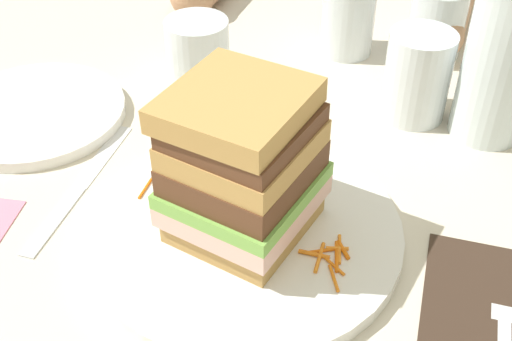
# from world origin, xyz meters

# --- Properties ---
(ground_plane) EXTENTS (3.00, 3.00, 0.00)m
(ground_plane) POSITION_xyz_m (0.00, 0.00, 0.00)
(ground_plane) COLOR beige
(main_plate) EXTENTS (0.28, 0.28, 0.01)m
(main_plate) POSITION_xyz_m (0.01, -0.00, 0.01)
(main_plate) COLOR white
(main_plate) RESTS_ON ground_plane
(sandwich) EXTENTS (0.13, 0.13, 0.13)m
(sandwich) POSITION_xyz_m (0.01, -0.00, 0.08)
(sandwich) COLOR tan
(sandwich) RESTS_ON main_plate
(carrot_shred_0) EXTENTS (0.02, 0.02, 0.00)m
(carrot_shred_0) POSITION_xyz_m (-0.08, 0.03, 0.02)
(carrot_shred_0) COLOR orange
(carrot_shred_0) RESTS_ON main_plate
(carrot_shred_1) EXTENTS (0.02, 0.01, 0.00)m
(carrot_shred_1) POSITION_xyz_m (-0.06, 0.01, 0.02)
(carrot_shred_1) COLOR orange
(carrot_shred_1) RESTS_ON main_plate
(carrot_shred_2) EXTENTS (0.02, 0.02, 0.00)m
(carrot_shred_2) POSITION_xyz_m (-0.06, 0.03, 0.02)
(carrot_shred_2) COLOR orange
(carrot_shred_2) RESTS_ON main_plate
(carrot_shred_3) EXTENTS (0.02, 0.00, 0.00)m
(carrot_shred_3) POSITION_xyz_m (-0.06, 0.02, 0.02)
(carrot_shred_3) COLOR orange
(carrot_shred_3) RESTS_ON main_plate
(carrot_shred_4) EXTENTS (0.00, 0.03, 0.00)m
(carrot_shred_4) POSITION_xyz_m (-0.09, 0.01, 0.02)
(carrot_shred_4) COLOR orange
(carrot_shred_4) RESTS_ON main_plate
(carrot_shred_5) EXTENTS (0.01, 0.03, 0.00)m
(carrot_shred_5) POSITION_xyz_m (0.10, -0.01, 0.02)
(carrot_shred_5) COLOR orange
(carrot_shred_5) RESTS_ON main_plate
(carrot_shred_6) EXTENTS (0.01, 0.03, 0.00)m
(carrot_shred_6) POSITION_xyz_m (0.08, -0.02, 0.02)
(carrot_shred_6) COLOR orange
(carrot_shred_6) RESTS_ON main_plate
(carrot_shred_7) EXTENTS (0.01, 0.03, 0.00)m
(carrot_shred_7) POSITION_xyz_m (0.10, 0.00, 0.02)
(carrot_shred_7) COLOR orange
(carrot_shred_7) RESTS_ON main_plate
(carrot_shred_8) EXTENTS (0.02, 0.02, 0.00)m
(carrot_shred_8) POSITION_xyz_m (0.10, -0.00, 0.02)
(carrot_shred_8) COLOR orange
(carrot_shred_8) RESTS_ON main_plate
(carrot_shred_9) EXTENTS (0.02, 0.02, 0.00)m
(carrot_shred_9) POSITION_xyz_m (0.08, -0.01, 0.02)
(carrot_shred_9) COLOR orange
(carrot_shred_9) RESTS_ON main_plate
(carrot_shred_10) EXTENTS (0.02, 0.01, 0.00)m
(carrot_shred_10) POSITION_xyz_m (0.10, -0.02, 0.02)
(carrot_shred_10) COLOR orange
(carrot_shred_10) RESTS_ON main_plate
(carrot_shred_11) EXTENTS (0.02, 0.03, 0.00)m
(carrot_shred_11) POSITION_xyz_m (0.10, -0.03, 0.02)
(carrot_shred_11) COLOR orange
(carrot_shred_11) RESTS_ON main_plate
(carrot_shred_12) EXTENTS (0.02, 0.01, 0.00)m
(carrot_shred_12) POSITION_xyz_m (0.10, -0.00, 0.02)
(carrot_shred_12) COLOR orange
(carrot_shred_12) RESTS_ON main_plate
(carrot_shred_13) EXTENTS (0.03, 0.01, 0.00)m
(carrot_shred_13) POSITION_xyz_m (0.08, -0.01, 0.02)
(carrot_shred_13) COLOR orange
(carrot_shred_13) RESTS_ON main_plate
(napkin_dark) EXTENTS (0.14, 0.17, 0.00)m
(napkin_dark) POSITION_xyz_m (0.23, -0.02, 0.00)
(napkin_dark) COLOR #38281E
(napkin_dark) RESTS_ON ground_plane
(knife) EXTENTS (0.03, 0.20, 0.00)m
(knife) POSITION_xyz_m (-0.16, 0.00, 0.00)
(knife) COLOR silver
(knife) RESTS_ON ground_plane
(juice_glass) EXTENTS (0.07, 0.07, 0.10)m
(juice_glass) POSITION_xyz_m (0.11, 0.25, 0.05)
(juice_glass) COLOR white
(juice_glass) RESTS_ON ground_plane
(water_bottle) EXTENTS (0.07, 0.07, 0.27)m
(water_bottle) POSITION_xyz_m (0.19, 0.24, 0.12)
(water_bottle) COLOR silver
(water_bottle) RESTS_ON ground_plane
(empty_tumbler_0) EXTENTS (0.08, 0.08, 0.07)m
(empty_tumbler_0) POSITION_xyz_m (-0.14, 0.24, 0.04)
(empty_tumbler_0) COLOR silver
(empty_tumbler_0) RESTS_ON ground_plane
(empty_tumbler_1) EXTENTS (0.07, 0.07, 0.10)m
(empty_tumbler_1) POSITION_xyz_m (0.01, 0.36, 0.05)
(empty_tumbler_1) COLOR silver
(empty_tumbler_1) RESTS_ON ground_plane
(empty_tumbler_2) EXTENTS (0.07, 0.07, 0.09)m
(empty_tumbler_2) POSITION_xyz_m (0.11, 0.39, 0.04)
(empty_tumbler_2) COLOR silver
(empty_tumbler_2) RESTS_ON ground_plane
(side_plate) EXTENTS (0.20, 0.20, 0.01)m
(side_plate) POSITION_xyz_m (-0.27, 0.09, 0.01)
(side_plate) COLOR white
(side_plate) RESTS_ON ground_plane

